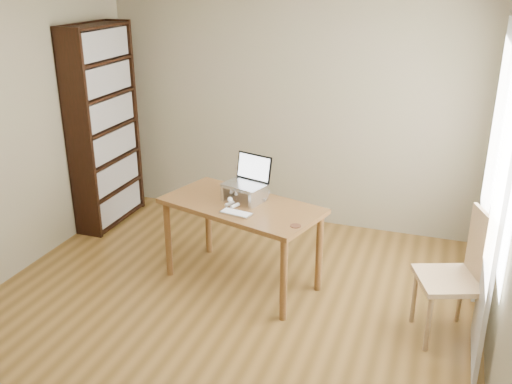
% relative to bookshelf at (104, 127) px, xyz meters
% --- Properties ---
extents(room, '(4.04, 4.54, 2.64)m').
position_rel_bookshelf_xyz_m(room, '(1.86, -1.54, 0.25)').
color(room, brown).
rests_on(room, ground).
extents(bookshelf, '(0.30, 0.90, 2.10)m').
position_rel_bookshelf_xyz_m(bookshelf, '(0.00, 0.00, 0.00)').
color(bookshelf, black).
rests_on(bookshelf, ground).
extents(curtains, '(0.03, 1.90, 2.25)m').
position_rel_bookshelf_xyz_m(curtains, '(3.75, -0.75, 0.12)').
color(curtains, silver).
rests_on(curtains, ground).
extents(desk, '(1.48, 1.02, 0.75)m').
position_rel_bookshelf_xyz_m(desk, '(1.82, -0.79, -0.40)').
color(desk, brown).
rests_on(desk, ground).
extents(laptop_stand, '(0.32, 0.25, 0.13)m').
position_rel_bookshelf_xyz_m(laptop_stand, '(1.82, -0.71, -0.22)').
color(laptop_stand, silver).
rests_on(laptop_stand, desk).
extents(laptop, '(0.40, 0.37, 0.24)m').
position_rel_bookshelf_xyz_m(laptop, '(1.82, -0.65, -0.11)').
color(laptop, silver).
rests_on(laptop, laptop_stand).
extents(keyboard, '(0.28, 0.15, 0.02)m').
position_rel_bookshelf_xyz_m(keyboard, '(1.86, -1.01, -0.29)').
color(keyboard, silver).
rests_on(keyboard, desk).
extents(coaster, '(0.09, 0.09, 0.01)m').
position_rel_bookshelf_xyz_m(coaster, '(2.38, -1.07, -0.30)').
color(coaster, '#53311C').
rests_on(coaster, desk).
extents(cat, '(0.24, 0.48, 0.15)m').
position_rel_bookshelf_xyz_m(cat, '(1.83, -0.68, -0.24)').
color(cat, '#433E35').
rests_on(cat, desk).
extents(chair, '(0.57, 0.57, 1.00)m').
position_rel_bookshelf_xyz_m(chair, '(3.61, -1.03, -0.51)').
color(chair, tan).
rests_on(chair, ground).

